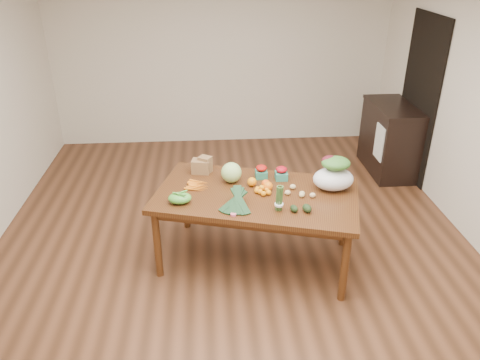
{
  "coord_description": "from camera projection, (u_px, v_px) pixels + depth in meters",
  "views": [
    {
      "loc": [
        -0.23,
        -4.02,
        2.84
      ],
      "look_at": [
        0.06,
        0.0,
        0.79
      ],
      "focal_mm": 35.0,
      "sensor_mm": 36.0,
      "label": 1
    }
  ],
  "objects": [
    {
      "name": "orange_c",
      "position": [
        268.0,
        186.0,
        4.39
      ],
      "size": [
        0.09,
        0.09,
        0.09
      ],
      "primitive_type": "sphere",
      "color": "orange",
      "rests_on": "dining_table"
    },
    {
      "name": "avocado_a",
      "position": [
        294.0,
        208.0,
        4.05
      ],
      "size": [
        0.08,
        0.1,
        0.06
      ],
      "primitive_type": "ellipsoid",
      "rotation": [
        0.0,
        0.0,
        0.3
      ],
      "color": "black",
      "rests_on": "dining_table"
    },
    {
      "name": "paper_bag",
      "position": [
        201.0,
        165.0,
        4.72
      ],
      "size": [
        0.28,
        0.26,
        0.17
      ],
      "primitive_type": null,
      "rotation": [
        0.0,
        0.0,
        -0.28
      ],
      "color": "olive",
      "rests_on": "dining_table"
    },
    {
      "name": "mandarin_cluster",
      "position": [
        262.0,
        189.0,
        4.35
      ],
      "size": [
        0.22,
        0.22,
        0.08
      ],
      "primitive_type": null,
      "rotation": [
        0.0,
        0.0,
        -0.28
      ],
      "color": "orange",
      "rests_on": "dining_table"
    },
    {
      "name": "room_walls",
      "position": [
        233.0,
        125.0,
        4.26
      ],
      "size": [
        5.02,
        6.02,
        2.7
      ],
      "color": "silver",
      "rests_on": "floor"
    },
    {
      "name": "potato_e",
      "position": [
        313.0,
        195.0,
        4.28
      ],
      "size": [
        0.06,
        0.05,
        0.05
      ],
      "primitive_type": "ellipsoid",
      "color": "#DBAF7E",
      "rests_on": "dining_table"
    },
    {
      "name": "strawberry_basket_a",
      "position": [
        261.0,
        173.0,
        4.63
      ],
      "size": [
        0.14,
        0.14,
        0.11
      ],
      "primitive_type": null,
      "rotation": [
        0.0,
        0.0,
        -0.28
      ],
      "color": "#B4180C",
      "rests_on": "dining_table"
    },
    {
      "name": "potato_a",
      "position": [
        288.0,
        193.0,
        4.32
      ],
      "size": [
        0.05,
        0.05,
        0.05
      ],
      "primitive_type": "ellipsoid",
      "color": "#D7BA7C",
      "rests_on": "dining_table"
    },
    {
      "name": "dish_towel",
      "position": [
        379.0,
        142.0,
        6.0
      ],
      "size": [
        0.02,
        0.28,
        0.45
      ],
      "primitive_type": "cube",
      "color": "white",
      "rests_on": "cabinet"
    },
    {
      "name": "asparagus_bundle",
      "position": [
        279.0,
        198.0,
        4.02
      ],
      "size": [
        0.11,
        0.13,
        0.26
      ],
      "primitive_type": null,
      "rotation": [
        0.15,
        0.0,
        -0.28
      ],
      "color": "#507E39",
      "rests_on": "dining_table"
    },
    {
      "name": "salad_bag",
      "position": [
        334.0,
        175.0,
        4.37
      ],
      "size": [
        0.45,
        0.38,
        0.3
      ],
      "primitive_type": null,
      "rotation": [
        0.0,
        0.0,
        -0.28
      ],
      "color": "white",
      "rests_on": "dining_table"
    },
    {
      "name": "potato_b",
      "position": [
        302.0,
        195.0,
        4.28
      ],
      "size": [
        0.05,
        0.05,
        0.04
      ],
      "primitive_type": "ellipsoid",
      "color": "tan",
      "rests_on": "dining_table"
    },
    {
      "name": "floor",
      "position": [
        234.0,
        248.0,
        4.87
      ],
      "size": [
        6.0,
        6.0,
        0.0
      ],
      "primitive_type": "plane",
      "color": "brown",
      "rests_on": "ground"
    },
    {
      "name": "orange_b",
      "position": [
        266.0,
        184.0,
        4.44
      ],
      "size": [
        0.08,
        0.08,
        0.08
      ],
      "primitive_type": "sphere",
      "color": "#FF5E0F",
      "rests_on": "dining_table"
    },
    {
      "name": "orange_a",
      "position": [
        252.0,
        182.0,
        4.47
      ],
      "size": [
        0.09,
        0.09,
        0.09
      ],
      "primitive_type": "sphere",
      "color": "#F4A30E",
      "rests_on": "dining_table"
    },
    {
      "name": "cabbage",
      "position": [
        231.0,
        172.0,
        4.53
      ],
      "size": [
        0.2,
        0.2,
        0.2
      ],
      "primitive_type": "sphere",
      "color": "#B1D77C",
      "rests_on": "dining_table"
    },
    {
      "name": "dining_table",
      "position": [
        256.0,
        227.0,
        4.54
      ],
      "size": [
        2.07,
        1.5,
        0.75
      ],
      "primitive_type": "cube",
      "rotation": [
        0.0,
        0.0,
        -0.28
      ],
      "color": "#4A2C11",
      "rests_on": "floor"
    },
    {
      "name": "carrots",
      "position": [
        198.0,
        185.0,
        4.47
      ],
      "size": [
        0.27,
        0.27,
        0.03
      ],
      "primitive_type": null,
      "rotation": [
        0.0,
        0.0,
        -0.28
      ],
      "color": "orange",
      "rests_on": "dining_table"
    },
    {
      "name": "potato_c",
      "position": [
        302.0,
        194.0,
        4.31
      ],
      "size": [
        0.06,
        0.05,
        0.05
      ],
      "primitive_type": "ellipsoid",
      "color": "tan",
      "rests_on": "dining_table"
    },
    {
      "name": "snap_pea_bag",
      "position": [
        180.0,
        198.0,
        4.18
      ],
      "size": [
        0.21,
        0.16,
        0.09
      ],
      "primitive_type": "ellipsoid",
      "color": "green",
      "rests_on": "dining_table"
    },
    {
      "name": "potato_d",
      "position": [
        293.0,
        187.0,
        4.42
      ],
      "size": [
        0.06,
        0.05,
        0.05
      ],
      "primitive_type": "ellipsoid",
      "color": "#D7B47C",
      "rests_on": "dining_table"
    },
    {
      "name": "doorway_dark",
      "position": [
        419.0,
        99.0,
        5.98
      ],
      "size": [
        0.02,
        1.0,
        2.1
      ],
      "primitive_type": "cube",
      "color": "black",
      "rests_on": "floor"
    },
    {
      "name": "strawberry_basket_b",
      "position": [
        281.0,
        174.0,
        4.6
      ],
      "size": [
        0.14,
        0.14,
        0.11
      ],
      "primitive_type": null,
      "rotation": [
        0.0,
        0.0,
        -0.28
      ],
      "color": "red",
      "rests_on": "dining_table"
    },
    {
      "name": "cabinet",
      "position": [
        389.0,
        139.0,
        6.32
      ],
      "size": [
        0.52,
        1.02,
        0.94
      ],
      "primitive_type": "cube",
      "color": "black",
      "rests_on": "floor"
    },
    {
      "name": "avocado_b",
      "position": [
        307.0,
        208.0,
        4.05
      ],
      "size": [
        0.1,
        0.12,
        0.07
      ],
      "primitive_type": "ellipsoid",
      "rotation": [
        0.0,
        0.0,
        0.3
      ],
      "color": "black",
      "rests_on": "dining_table"
    },
    {
      "name": "kale_bunch",
      "position": [
        236.0,
        202.0,
        4.05
      ],
      "size": [
        0.42,
        0.47,
        0.16
      ],
      "primitive_type": null,
      "rotation": [
        0.0,
        0.0,
        -0.28
      ],
      "color": "black",
      "rests_on": "dining_table"
    }
  ]
}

